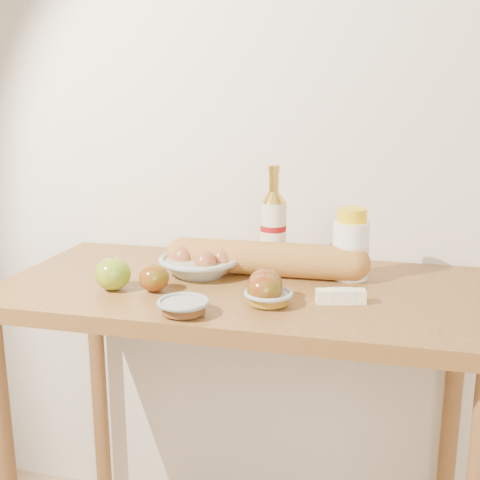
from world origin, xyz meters
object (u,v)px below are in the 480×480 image
(cream_bottle, at_px, (351,246))
(egg_bowl, at_px, (200,263))
(table, at_px, (243,330))
(baguette, at_px, (265,259))
(bourbon_bottle, at_px, (273,229))

(cream_bottle, xyz_separation_m, egg_bowl, (-0.38, -0.06, -0.05))
(table, height_order, egg_bowl, egg_bowl)
(egg_bowl, distance_m, baguette, 0.17)
(egg_bowl, relative_size, baguette, 0.52)
(table, distance_m, baguette, 0.19)
(table, distance_m, bourbon_bottle, 0.28)
(egg_bowl, bearing_deg, bourbon_bottle, 25.66)
(egg_bowl, bearing_deg, cream_bottle, 9.13)
(bourbon_bottle, height_order, baguette, bourbon_bottle)
(egg_bowl, xyz_separation_m, baguette, (0.17, 0.03, 0.01))
(bourbon_bottle, distance_m, baguette, 0.09)
(table, xyz_separation_m, egg_bowl, (-0.13, 0.05, 0.15))
(bourbon_bottle, xyz_separation_m, egg_bowl, (-0.18, -0.08, -0.08))
(table, relative_size, baguette, 2.22)
(table, bearing_deg, egg_bowl, 157.52)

